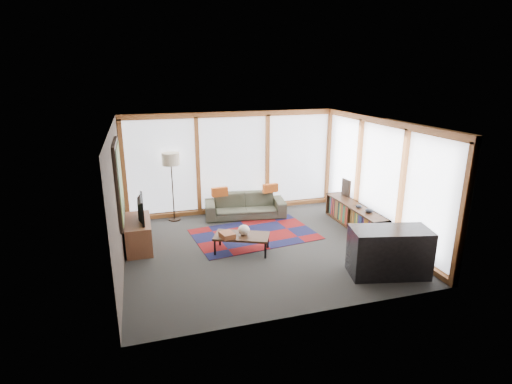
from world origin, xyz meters
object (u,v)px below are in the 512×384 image
object	(u,v)px
coffee_table	(242,243)
sofa	(245,205)
floor_lamp	(172,187)
bookshelf	(355,217)
tv_console	(139,234)
bar_counter	(389,252)
television	(138,209)

from	to	relation	value
coffee_table	sofa	bearing A→B (deg)	73.08
floor_lamp	bookshelf	xyz separation A→B (m)	(4.02, -1.76, -0.57)
tv_console	bar_counter	bearing A→B (deg)	-30.16
bookshelf	bar_counter	world-z (taller)	bar_counter
sofa	television	distance (m)	2.91
television	sofa	bearing A→B (deg)	-65.07
floor_lamp	tv_console	bearing A→B (deg)	-120.70
sofa	coffee_table	world-z (taller)	sofa
bookshelf	television	xyz separation A→B (m)	(-4.85, 0.29, 0.58)
floor_lamp	sofa	bearing A→B (deg)	-8.42
coffee_table	bar_counter	bearing A→B (deg)	-36.02
sofa	floor_lamp	world-z (taller)	floor_lamp
sofa	television	size ratio (longest dim) A/B	2.28
tv_console	coffee_table	bearing A→B (deg)	-22.46
bookshelf	television	distance (m)	4.90
bookshelf	tv_console	size ratio (longest dim) A/B	1.84
floor_lamp	bookshelf	distance (m)	4.43
bookshelf	tv_console	world-z (taller)	tv_console
sofa	bookshelf	size ratio (longest dim) A/B	0.90
sofa	tv_console	xyz separation A→B (m)	(-2.61, -1.18, 0.01)
bookshelf	floor_lamp	bearing A→B (deg)	156.34
floor_lamp	coffee_table	bearing A→B (deg)	-63.29
tv_console	bookshelf	bearing A→B (deg)	-3.72
bookshelf	bar_counter	bearing A→B (deg)	-104.92
sofa	bar_counter	world-z (taller)	bar_counter
sofa	tv_console	world-z (taller)	tv_console
sofa	coffee_table	bearing A→B (deg)	-99.07
floor_lamp	coffee_table	xyz separation A→B (m)	(1.14, -2.27, -0.67)
floor_lamp	tv_console	xyz separation A→B (m)	(-0.86, -1.44, -0.55)
sofa	bar_counter	xyz separation A→B (m)	(1.69, -3.68, 0.15)
bar_counter	sofa	bearing A→B (deg)	127.66
coffee_table	bookshelf	world-z (taller)	bookshelf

